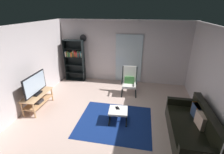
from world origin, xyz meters
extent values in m
plane|color=#CBADA1|center=(0.00, 0.00, 0.00)|extent=(7.02, 7.02, 0.00)
cube|color=silver|center=(0.00, 2.90, 1.30)|extent=(5.60, 0.06, 2.60)
cube|color=silver|center=(-2.70, 0.00, 1.30)|extent=(0.06, 6.00, 2.60)
cube|color=silver|center=(2.70, 0.00, 1.30)|extent=(0.06, 6.00, 2.60)
cube|color=silver|center=(0.28, 2.83, 1.05)|extent=(1.10, 0.01, 2.00)
cube|color=navy|center=(0.19, 0.00, 0.00)|extent=(2.07, 1.78, 0.01)
cube|color=tan|center=(-2.35, 0.22, 0.50)|extent=(0.49, 1.10, 0.02)
cube|color=tan|center=(-2.35, 0.22, 0.23)|extent=(0.45, 1.04, 0.02)
cylinder|color=tan|center=(-2.16, -0.28, 0.24)|extent=(0.05, 0.05, 0.49)
cylinder|color=tan|center=(-2.16, 0.72, 0.24)|extent=(0.05, 0.05, 0.49)
cylinder|color=tan|center=(-2.55, -0.28, 0.24)|extent=(0.05, 0.05, 0.49)
cylinder|color=tan|center=(-2.55, 0.72, 0.24)|extent=(0.05, 0.05, 0.49)
cube|color=#28282D|center=(-2.35, 0.17, 0.28)|extent=(0.30, 0.28, 0.07)
cube|color=black|center=(-2.35, 0.22, 0.53)|extent=(0.20, 0.32, 0.05)
cube|color=black|center=(-2.35, 0.22, 0.87)|extent=(0.04, 1.02, 0.61)
cube|color=silver|center=(-2.33, 0.22, 0.87)|extent=(0.01, 0.96, 0.55)
cube|color=black|center=(-2.46, 2.59, 0.90)|extent=(0.02, 0.30, 1.79)
cube|color=black|center=(-1.64, 2.59, 0.90)|extent=(0.02, 0.30, 1.79)
cube|color=black|center=(-2.05, 2.74, 0.90)|extent=(0.84, 0.02, 1.79)
cube|color=black|center=(-2.05, 2.59, 0.02)|extent=(0.80, 0.28, 0.02)
cube|color=black|center=(-2.05, 2.59, 0.36)|extent=(0.80, 0.28, 0.02)
cube|color=black|center=(-2.05, 2.59, 0.72)|extent=(0.80, 0.28, 0.02)
cube|color=black|center=(-2.05, 2.59, 1.07)|extent=(0.80, 0.28, 0.02)
cube|color=black|center=(-2.05, 2.59, 1.43)|extent=(0.80, 0.28, 0.02)
cube|color=black|center=(-2.05, 2.59, 1.77)|extent=(0.80, 0.28, 0.02)
cube|color=#376BAA|center=(-2.42, 2.58, 1.20)|extent=(0.03, 0.14, 0.23)
cube|color=beige|center=(-2.39, 2.58, 1.19)|extent=(0.04, 0.21, 0.22)
cube|color=orange|center=(-2.33, 2.60, 1.19)|extent=(0.04, 0.14, 0.21)
cube|color=#437C3E|center=(-2.28, 2.58, 1.19)|extent=(0.04, 0.23, 0.22)
cube|color=#973D95|center=(-2.25, 2.61, 1.19)|extent=(0.03, 0.13, 0.21)
cube|color=#3D8750|center=(-2.21, 2.59, 1.18)|extent=(0.04, 0.20, 0.19)
cube|color=red|center=(-2.16, 2.59, 1.17)|extent=(0.04, 0.17, 0.17)
cube|color=gold|center=(-2.12, 2.58, 1.19)|extent=(0.02, 0.23, 0.21)
cube|color=beige|center=(-2.08, 2.58, 1.22)|extent=(0.03, 0.11, 0.27)
cube|color=#9A9E3C|center=(-2.04, 2.60, 1.18)|extent=(0.03, 0.15, 0.20)
cube|color=red|center=(-1.99, 2.58, 1.22)|extent=(0.04, 0.11, 0.27)
cube|color=olive|center=(-1.94, 2.60, 1.16)|extent=(0.04, 0.12, 0.16)
cube|color=#C23336|center=(-1.90, 2.59, 1.20)|extent=(0.03, 0.21, 0.24)
cube|color=#318045|center=(-1.85, 2.59, 1.21)|extent=(0.04, 0.12, 0.25)
cube|color=#5B8A99|center=(-1.81, 2.58, 1.17)|extent=(0.02, 0.21, 0.18)
cube|color=red|center=(-1.78, 2.60, 1.19)|extent=(0.02, 0.11, 0.22)
cube|color=teal|center=(-1.74, 2.60, 1.20)|extent=(0.04, 0.13, 0.24)
cube|color=beige|center=(-1.69, 2.57, 1.17)|extent=(0.04, 0.12, 0.18)
cube|color=black|center=(2.09, -0.30, 0.20)|extent=(0.88, 1.98, 0.40)
cube|color=black|center=(2.44, -0.30, 0.61)|extent=(0.18, 1.98, 0.42)
cube|color=black|center=(2.09, -1.22, 0.50)|extent=(0.88, 0.14, 0.20)
cube|color=black|center=(2.09, 0.62, 0.50)|extent=(0.88, 0.14, 0.20)
cube|color=#593315|center=(2.31, 0.10, 0.57)|extent=(0.17, 0.39, 0.34)
cube|color=navy|center=(2.31, 0.05, 0.57)|extent=(0.19, 0.40, 0.34)
cube|color=beige|center=(2.31, -0.29, 0.57)|extent=(0.19, 0.39, 0.34)
cube|color=black|center=(0.69, 1.74, 0.02)|extent=(0.08, 0.60, 0.04)
cube|color=black|center=(0.67, 2.00, 0.68)|extent=(0.05, 0.18, 0.63)
cube|color=black|center=(0.69, 1.76, 0.54)|extent=(0.08, 0.52, 0.03)
cube|color=black|center=(0.17, 1.70, 0.02)|extent=(0.08, 0.60, 0.04)
cube|color=black|center=(0.15, 1.96, 0.68)|extent=(0.05, 0.18, 0.63)
cube|color=black|center=(0.17, 1.72, 0.54)|extent=(0.08, 0.52, 0.03)
cube|color=white|center=(0.43, 1.70, 0.38)|extent=(0.51, 0.55, 0.08)
cube|color=white|center=(0.41, 1.96, 0.72)|extent=(0.49, 0.22, 0.60)
cube|color=#40803E|center=(0.42, 1.80, 0.50)|extent=(0.37, 0.21, 0.34)
cube|color=white|center=(0.28, 0.03, 0.35)|extent=(0.56, 0.52, 0.06)
cube|color=black|center=(0.04, 0.02, 0.02)|extent=(0.08, 0.48, 0.04)
cube|color=black|center=(0.04, 0.02, 0.18)|extent=(0.04, 0.04, 0.32)
cube|color=black|center=(0.52, 0.05, 0.02)|extent=(0.08, 0.48, 0.04)
cube|color=black|center=(0.52, 0.05, 0.18)|extent=(0.04, 0.04, 0.32)
cube|color=black|center=(0.27, 0.11, 0.39)|extent=(0.11, 0.14, 0.02)
cube|color=black|center=(0.23, 0.11, 0.39)|extent=(0.11, 0.15, 0.01)
cylinder|color=silver|center=(-1.67, 2.83, 1.85)|extent=(0.28, 0.02, 0.28)
cylinder|color=black|center=(-1.67, 2.82, 1.85)|extent=(0.29, 0.01, 0.29)
camera|label=1|loc=(0.83, -3.76, 3.02)|focal=26.11mm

